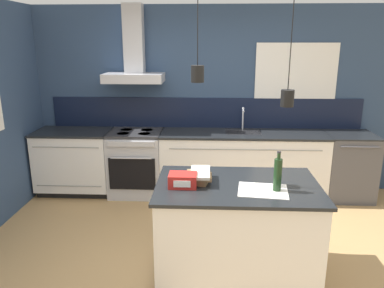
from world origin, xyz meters
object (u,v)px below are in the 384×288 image
at_px(oven_range, 136,163).
at_px(bottle_on_island, 278,174).
at_px(red_supply_box, 183,180).
at_px(dishwasher, 348,166).
at_px(book_stack, 199,176).

bearing_deg(oven_range, bottle_on_island, -51.73).
bearing_deg(bottle_on_island, red_supply_box, 175.43).
relative_size(oven_range, dishwasher, 1.00).
height_order(bottle_on_island, red_supply_box, bottle_on_island).
height_order(bottle_on_island, book_stack, bottle_on_island).
relative_size(dishwasher, book_stack, 2.62).
bearing_deg(red_supply_box, dishwasher, 42.58).
distance_m(bottle_on_island, red_supply_box, 0.81).
height_order(oven_range, book_stack, book_stack).
distance_m(oven_range, dishwasher, 2.95).
bearing_deg(red_supply_box, oven_range, 112.23).
distance_m(dishwasher, bottle_on_island, 2.51).
bearing_deg(red_supply_box, book_stack, 42.75).
height_order(oven_range, dishwasher, same).
bearing_deg(dishwasher, oven_range, -179.92).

